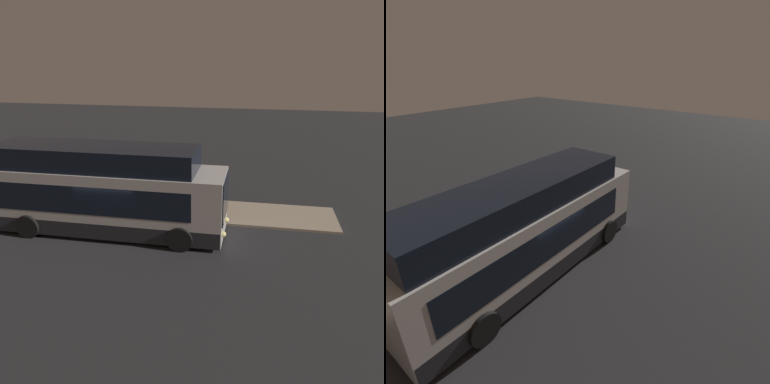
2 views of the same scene
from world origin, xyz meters
The scene contains 8 objects.
ground centered at (0.00, 0.00, 0.00)m, with size 80.00×80.00×0.00m, color #232326.
platform centered at (0.00, 3.02, 0.06)m, with size 20.00×2.85×0.13m.
bus_lead centered at (-0.46, 0.20, 1.76)m, with size 10.55×2.84×3.93m.
passenger_boarding centered at (3.47, 3.70, 1.04)m, with size 0.62×0.64×1.70m.
passenger_waiting centered at (1.47, 4.01, 0.99)m, with size 0.60×0.55×1.60m.
suitcase centered at (1.98, 3.61, 0.45)m, with size 0.35×0.20×0.89m.
sign_post centered at (-1.49, 2.99, 1.58)m, with size 0.10×0.78×2.23m.
trash_bin centered at (-0.74, 3.42, 0.45)m, with size 0.44×0.44×0.65m.
Camera 1 is at (6.07, -14.24, 7.67)m, focal length 35.00 mm.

